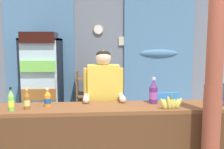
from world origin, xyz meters
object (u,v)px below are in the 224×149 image
at_px(stall_counter, 120,143).
at_px(soda_bottle_grape_soda, 153,92).
at_px(shopkeeper, 104,97).
at_px(banana_bunch, 171,103).
at_px(bottle_shelf_rack, 88,97).
at_px(soda_bottle_orange_soda, 48,99).
at_px(soda_bottle_iced_tea, 27,100).
at_px(timber_post, 213,91).
at_px(plastic_lawn_chair, 163,112).
at_px(soda_bottle_lime_soda, 11,101).
at_px(drink_fridge, 42,77).

distance_m(stall_counter, soda_bottle_grape_soda, 0.69).
xyz_separation_m(shopkeeper, banana_bunch, (0.69, -0.57, 0.04)).
xyz_separation_m(bottle_shelf_rack, soda_bottle_orange_soda, (-0.40, -2.21, 0.48)).
height_order(soda_bottle_grape_soda, soda_bottle_iced_tea, soda_bottle_grape_soda).
relative_size(timber_post, plastic_lawn_chair, 2.96).
height_order(bottle_shelf_rack, soda_bottle_orange_soda, soda_bottle_orange_soda).
relative_size(plastic_lawn_chair, soda_bottle_lime_soda, 3.46).
height_order(soda_bottle_lime_soda, banana_bunch, soda_bottle_lime_soda).
bearing_deg(timber_post, stall_counter, 163.09).
height_order(stall_counter, plastic_lawn_chair, stall_counter).
bearing_deg(stall_counter, banana_bunch, -5.90).
distance_m(soda_bottle_grape_soda, soda_bottle_orange_soda, 1.20).
bearing_deg(banana_bunch, soda_bottle_lime_soda, 178.28).
height_order(soda_bottle_iced_tea, soda_bottle_orange_soda, soda_bottle_iced_tea).
bearing_deg(stall_counter, soda_bottle_orange_soda, 169.58).
height_order(bottle_shelf_rack, soda_bottle_iced_tea, soda_bottle_iced_tea).
xyz_separation_m(soda_bottle_orange_soda, soda_bottle_lime_soda, (-0.34, -0.15, 0.02)).
bearing_deg(soda_bottle_iced_tea, stall_counter, -2.37).
relative_size(bottle_shelf_rack, soda_bottle_grape_soda, 3.76).
bearing_deg(banana_bunch, stall_counter, 174.10).
bearing_deg(soda_bottle_grape_soda, drink_fridge, 129.98).
height_order(stall_counter, soda_bottle_iced_tea, soda_bottle_iced_tea).
relative_size(plastic_lawn_chair, soda_bottle_iced_tea, 3.79).
bearing_deg(banana_bunch, drink_fridge, 128.60).
bearing_deg(timber_post, banana_bunch, 148.52).
height_order(plastic_lawn_chair, banana_bunch, banana_bunch).
xyz_separation_m(shopkeeper, soda_bottle_orange_soda, (-0.63, -0.37, 0.07)).
bearing_deg(soda_bottle_grape_soda, banana_bunch, -64.04).
distance_m(drink_fridge, soda_bottle_grape_soda, 2.62).
distance_m(soda_bottle_iced_tea, banana_bunch, 1.53).
xyz_separation_m(bottle_shelf_rack, shopkeeper, (0.23, -1.83, 0.41)).
distance_m(drink_fridge, soda_bottle_orange_soda, 2.12).
distance_m(bottle_shelf_rack, soda_bottle_lime_soda, 2.52).
bearing_deg(plastic_lawn_chair, banana_bunch, -103.90).
bearing_deg(soda_bottle_grape_soda, timber_post, -44.86).
bearing_deg(bottle_shelf_rack, soda_bottle_grape_soda, -69.54).
relative_size(drink_fridge, plastic_lawn_chair, 2.19).
height_order(soda_bottle_orange_soda, banana_bunch, soda_bottle_orange_soda).
relative_size(stall_counter, soda_bottle_iced_tea, 15.09).
xyz_separation_m(stall_counter, timber_post, (0.89, -0.27, 0.62)).
relative_size(drink_fridge, soda_bottle_grape_soda, 6.19).
bearing_deg(timber_post, soda_bottle_lime_soda, 172.55).
relative_size(stall_counter, timber_post, 1.35).
distance_m(timber_post, drink_fridge, 3.29).
bearing_deg(soda_bottle_lime_soda, soda_bottle_orange_soda, 23.73).
bearing_deg(soda_bottle_grape_soda, soda_bottle_iced_tea, -173.33).
xyz_separation_m(soda_bottle_grape_soda, soda_bottle_orange_soda, (-1.20, -0.06, -0.04)).
relative_size(soda_bottle_iced_tea, soda_bottle_lime_soda, 0.91).
relative_size(drink_fridge, soda_bottle_iced_tea, 8.32).
bearing_deg(plastic_lawn_chair, soda_bottle_grape_soda, -111.25).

